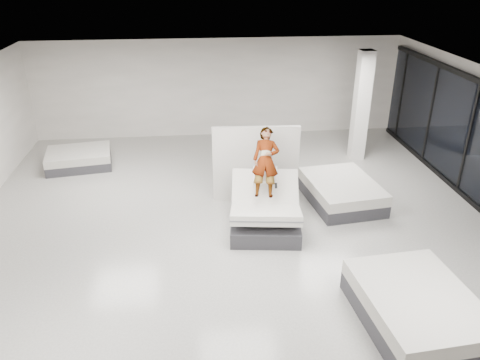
{
  "coord_description": "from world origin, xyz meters",
  "views": [
    {
      "loc": [
        -0.82,
        -8.18,
        5.51
      ],
      "look_at": [
        0.14,
        1.19,
        1.0
      ],
      "focal_mm": 35.0,
      "sensor_mm": 36.0,
      "label": 1
    }
  ],
  "objects_px": {
    "divider_panel": "(256,164)",
    "flat_bed_right_far": "(342,192)",
    "hero_bed": "(265,211)",
    "column": "(361,106)",
    "flat_bed_right_near": "(416,309)",
    "flat_bed_left_far": "(79,159)",
    "remote": "(276,186)",
    "person": "(266,171)"
  },
  "relations": [
    {
      "from": "hero_bed",
      "to": "flat_bed_left_far",
      "type": "relative_size",
      "value": 1.11
    },
    {
      "from": "divider_panel",
      "to": "flat_bed_right_far",
      "type": "distance_m",
      "value": 2.23
    },
    {
      "from": "remote",
      "to": "flat_bed_right_far",
      "type": "height_order",
      "value": "remote"
    },
    {
      "from": "divider_panel",
      "to": "person",
      "type": "bearing_deg",
      "value": -82.51
    },
    {
      "from": "person",
      "to": "column",
      "type": "distance_m",
      "value": 4.73
    },
    {
      "from": "hero_bed",
      "to": "column",
      "type": "distance_m",
      "value": 5.13
    },
    {
      "from": "flat_bed_right_near",
      "to": "flat_bed_left_far",
      "type": "distance_m",
      "value": 9.93
    },
    {
      "from": "remote",
      "to": "flat_bed_left_far",
      "type": "xyz_separation_m",
      "value": [
        -5.06,
        3.92,
        -0.8
      ]
    },
    {
      "from": "divider_panel",
      "to": "hero_bed",
      "type": "bearing_deg",
      "value": -85.22
    },
    {
      "from": "remote",
      "to": "column",
      "type": "xyz_separation_m",
      "value": [
        3.13,
        3.75,
        0.56
      ]
    },
    {
      "from": "hero_bed",
      "to": "flat_bed_right_near",
      "type": "relative_size",
      "value": 0.9
    },
    {
      "from": "column",
      "to": "hero_bed",
      "type": "bearing_deg",
      "value": -132.13
    },
    {
      "from": "remote",
      "to": "person",
      "type": "bearing_deg",
      "value": 122.15
    },
    {
      "from": "flat_bed_right_near",
      "to": "divider_panel",
      "type": "bearing_deg",
      "value": 113.5
    },
    {
      "from": "hero_bed",
      "to": "flat_bed_right_far",
      "type": "height_order",
      "value": "hero_bed"
    },
    {
      "from": "flat_bed_left_far",
      "to": "column",
      "type": "height_order",
      "value": "column"
    },
    {
      "from": "hero_bed",
      "to": "flat_bed_left_far",
      "type": "xyz_separation_m",
      "value": [
        -4.84,
        3.87,
        -0.14
      ]
    },
    {
      "from": "divider_panel",
      "to": "flat_bed_right_far",
      "type": "bearing_deg",
      "value": -7.5
    },
    {
      "from": "person",
      "to": "divider_panel",
      "type": "height_order",
      "value": "person"
    },
    {
      "from": "flat_bed_right_far",
      "to": "flat_bed_right_near",
      "type": "xyz_separation_m",
      "value": [
        -0.05,
        -4.29,
        0.03
      ]
    },
    {
      "from": "divider_panel",
      "to": "flat_bed_right_near",
      "type": "relative_size",
      "value": 0.88
    },
    {
      "from": "hero_bed",
      "to": "person",
      "type": "distance_m",
      "value": 0.9
    },
    {
      "from": "divider_panel",
      "to": "flat_bed_left_far",
      "type": "relative_size",
      "value": 1.08
    },
    {
      "from": "remote",
      "to": "flat_bed_right_far",
      "type": "bearing_deg",
      "value": 36.15
    },
    {
      "from": "remote",
      "to": "column",
      "type": "relative_size",
      "value": 0.04
    },
    {
      "from": "flat_bed_right_far",
      "to": "flat_bed_left_far",
      "type": "bearing_deg",
      "value": 157.12
    },
    {
      "from": "flat_bed_right_near",
      "to": "column",
      "type": "distance_m",
      "value": 7.27
    },
    {
      "from": "flat_bed_right_near",
      "to": "flat_bed_left_far",
      "type": "xyz_separation_m",
      "value": [
        -6.84,
        7.2,
        -0.07
      ]
    },
    {
      "from": "column",
      "to": "person",
      "type": "bearing_deg",
      "value": -134.35
    },
    {
      "from": "hero_bed",
      "to": "flat_bed_right_near",
      "type": "height_order",
      "value": "hero_bed"
    },
    {
      "from": "remote",
      "to": "column",
      "type": "height_order",
      "value": "column"
    },
    {
      "from": "person",
      "to": "remote",
      "type": "distance_m",
      "value": 0.45
    },
    {
      "from": "hero_bed",
      "to": "flat_bed_right_far",
      "type": "xyz_separation_m",
      "value": [
        2.05,
        0.96,
        -0.1
      ]
    },
    {
      "from": "hero_bed",
      "to": "person",
      "type": "xyz_separation_m",
      "value": [
        0.04,
        0.32,
        0.84
      ]
    },
    {
      "from": "flat_bed_left_far",
      "to": "flat_bed_right_near",
      "type": "bearing_deg",
      "value": -46.45
    },
    {
      "from": "divider_panel",
      "to": "flat_bed_right_far",
      "type": "xyz_separation_m",
      "value": [
        2.09,
        -0.39,
        -0.67
      ]
    },
    {
      "from": "hero_bed",
      "to": "column",
      "type": "relative_size",
      "value": 0.67
    },
    {
      "from": "flat_bed_right_near",
      "to": "hero_bed",
      "type": "bearing_deg",
      "value": 120.97
    },
    {
      "from": "flat_bed_right_near",
      "to": "person",
      "type": "bearing_deg",
      "value": 118.24
    },
    {
      "from": "person",
      "to": "flat_bed_left_far",
      "type": "height_order",
      "value": "person"
    },
    {
      "from": "hero_bed",
      "to": "remote",
      "type": "xyz_separation_m",
      "value": [
        0.21,
        -0.06,
        0.66
      ]
    },
    {
      "from": "hero_bed",
      "to": "divider_panel",
      "type": "height_order",
      "value": "divider_panel"
    }
  ]
}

